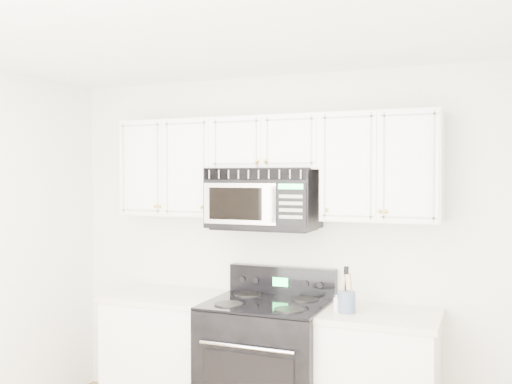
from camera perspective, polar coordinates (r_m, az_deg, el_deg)
The scene contains 8 objects.
room at distance 2.85m, azimuth -10.00°, elevation -9.16°, with size 3.51×3.51×2.61m.
base_cabinet_left at distance 4.66m, azimuth -8.84°, elevation -15.96°, with size 0.86×0.65×0.92m.
range at distance 4.25m, azimuth 1.16°, elevation -16.87°, with size 0.84×0.76×1.14m.
upper_cabinets at distance 4.23m, azimuth 1.45°, elevation 2.98°, with size 2.44×0.37×0.75m.
microwave at distance 4.21m, azimuth 0.76°, elevation -0.59°, with size 0.80×0.45×0.44m.
utensil_crock at distance 3.91m, azimuth 9.07°, elevation -10.75°, with size 0.11×0.11×0.31m.
shaker_salt at distance 3.95m, azimuth 8.10°, elevation -10.91°, with size 0.05×0.05×0.11m.
shaker_pepper at distance 4.00m, azimuth 9.67°, elevation -10.83°, with size 0.04×0.04×0.10m.
Camera 1 is at (1.49, -2.37, 1.83)m, focal length 40.00 mm.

